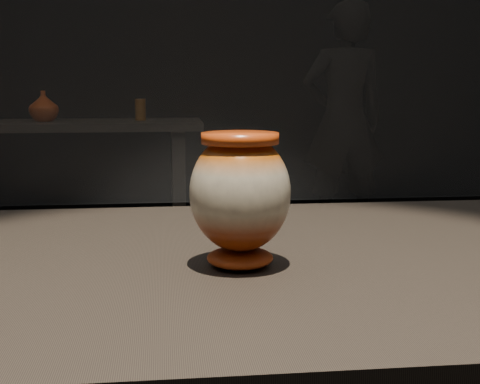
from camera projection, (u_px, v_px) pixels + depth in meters
name	position (u px, v px, depth m)	size (l,w,h in m)	color
main_vase	(240.00, 194.00, 0.91)	(0.18, 0.18, 0.19)	maroon
back_shelf	(43.00, 163.00, 4.21)	(2.00, 0.60, 0.90)	black
back_vase_mid	(44.00, 106.00, 4.14)	(0.18, 0.18, 0.19)	maroon
back_vase_right	(140.00, 110.00, 4.25)	(0.07, 0.07, 0.14)	#8A5814
visitor	(343.00, 120.00, 4.95)	(0.63, 0.41, 1.73)	black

